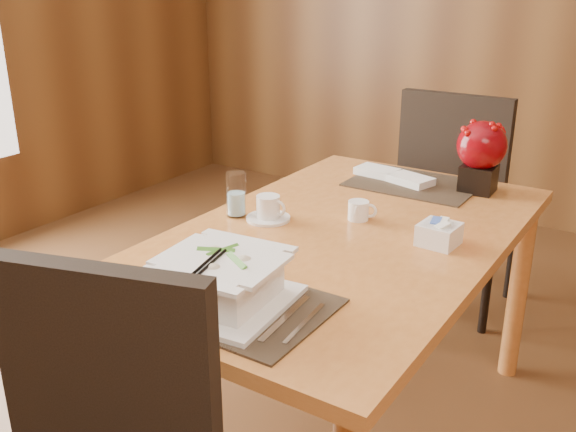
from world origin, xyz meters
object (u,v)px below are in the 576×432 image
Objects in this scene: coffee_cup at (268,209)px; creamer_jug at (358,210)px; soup_setting at (222,282)px; berry_decor at (481,152)px; far_chair at (458,193)px; sugar_caddy at (439,234)px; dining_table at (342,260)px; water_glass at (236,194)px; bread_plate at (103,284)px.

creamer_jug is at bearing 33.08° from coffee_cup.
soup_setting reaches higher than coffee_cup.
berry_decor is 0.58m from far_chair.
sugar_caddy is (0.52, 0.10, -0.00)m from coffee_cup.
dining_table is 0.68m from berry_decor.
soup_setting is 1.19m from berry_decor.
water_glass reaches higher than coffee_cup.
soup_setting is at bearing -55.96° from water_glass.
soup_setting is at bearing -66.30° from coffee_cup.
creamer_jug reaches higher than dining_table.
water_glass is at bearing 72.07° from far_chair.
berry_decor reaches higher than bread_plate.
sugar_caddy reaches higher than creamer_jug.
coffee_cup is 0.53m from sugar_caddy.
berry_decor is at bearing 115.00° from far_chair.
sugar_caddy is at bearing 59.18° from soup_setting.
berry_decor is 0.25× the size of far_chair.
berry_decor is (-0.06, 0.54, 0.11)m from sugar_caddy.
bread_plate is 1.74m from far_chair.
coffee_cup is 1.14m from far_chair.
creamer_jug is 0.95m from far_chair.
water_glass is 0.56× the size of berry_decor.
dining_table is 10.42× the size of water_glass.
soup_setting reaches higher than bread_plate.
creamer_jug is at bearing 83.81° from soup_setting.
creamer_jug is (0.24, 0.16, -0.00)m from coffee_cup.
soup_setting is 0.32× the size of far_chair.
dining_table is 9.45× the size of bread_plate.
water_glass is 0.88m from berry_decor.
sugar_caddy reaches higher than bread_plate.
coffee_cup is (-0.25, -0.04, 0.13)m from dining_table.
sugar_caddy reaches higher than dining_table.
sugar_caddy is 0.55m from berry_decor.
far_chair is at bearing 83.52° from soup_setting.
creamer_jug is 0.29m from sugar_caddy.
water_glass is 0.59m from bread_plate.
creamer_jug is 0.55m from berry_decor.
water_glass is at bearing -169.63° from creamer_jug.
water_glass is at bearing 92.54° from bread_plate.
coffee_cup is 1.33× the size of sugar_caddy.
sugar_caddy is at bearing -28.24° from creamer_jug.
bread_plate is at bearing -87.46° from water_glass.
sugar_caddy is at bearing 105.23° from far_chair.
soup_setting reaches higher than dining_table.
bread_plate is (-0.55, -1.25, -0.14)m from berry_decor.
bread_plate is (0.03, -0.58, -0.07)m from water_glass.
creamer_jug is 0.83m from bread_plate.
far_chair is (0.34, 1.69, -0.17)m from bread_plate.
coffee_cup reaches higher than bread_plate.
berry_decor reaches higher than coffee_cup.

